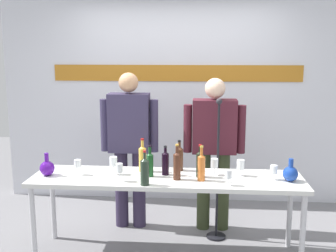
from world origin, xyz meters
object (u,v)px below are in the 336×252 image
wine_bottle_0 (143,157)px  wine_glass_right_2 (214,163)px  wine_bottle_7 (177,165)px  decanter_blue_right (290,173)px  wine_glass_left_0 (78,164)px  decanter_blue_left (47,168)px  wine_bottle_1 (179,158)px  microphone_stand (217,193)px  wine_bottle_4 (145,171)px  presenter_left (129,140)px  wine_glass_right_3 (241,165)px  wine_glass_left_2 (119,168)px  presenter_right (214,144)px  wine_bottle_6 (201,166)px  wine_bottle_5 (165,162)px  wine_glass_right_1 (228,175)px  wine_bottle_2 (200,163)px  wine_glass_right_0 (274,170)px  wine_bottle_3 (150,163)px  display_table (167,183)px  wine_glass_left_1 (113,162)px

wine_bottle_0 → wine_glass_right_2: (0.68, -0.07, -0.02)m
wine_glass_right_2 → wine_bottle_7: bearing=-154.6°
wine_bottle_7 → wine_glass_right_2: 0.38m
decanter_blue_right → wine_glass_left_0: (-1.94, 0.04, 0.03)m
decanter_blue_left → wine_bottle_1: 1.24m
wine_glass_right_2 → microphone_stand: bearing=81.7°
wine_bottle_4 → decanter_blue_left: bearing=167.8°
presenter_left → wine_glass_right_3: bearing=-25.7°
decanter_blue_left → wine_glass_right_2: (1.55, 0.13, 0.04)m
presenter_left → wine_bottle_4: (0.28, -0.87, -0.07)m
wine_bottle_1 → microphone_stand: microphone_stand is taller
wine_bottle_0 → wine_glass_left_2: 0.35m
presenter_right → wine_bottle_4: (-0.62, -0.87, -0.05)m
wine_bottle_0 → wine_bottle_4: (0.07, -0.40, -0.01)m
wine_bottle_0 → wine_bottle_4: size_ratio=1.05×
microphone_stand → decanter_blue_left: bearing=-164.5°
wine_bottle_6 → wine_glass_right_2: bearing=55.0°
wine_bottle_4 → wine_bottle_5: wine_bottle_4 is taller
presenter_left → wine_bottle_6: bearing=-42.8°
wine_glass_right_1 → wine_glass_right_3: wine_glass_right_3 is taller
wine_glass_left_0 → wine_glass_right_3: (1.51, 0.08, 0.00)m
wine_bottle_4 → wine_glass_left_0: size_ratio=2.13×
wine_bottle_7 → wine_bottle_2: bearing=24.3°
wine_glass_right_2 → wine_glass_right_0: bearing=-11.1°
decanter_blue_left → wine_bottle_3: (0.95, 0.04, 0.05)m
wine_glass_right_3 → wine_bottle_4: bearing=-158.9°
display_table → presenter_left: size_ratio=1.48×
wine_bottle_1 → decanter_blue_right: bearing=-14.3°
wine_bottle_1 → wine_bottle_4: bearing=-121.0°
microphone_stand → wine_bottle_0: bearing=-161.6°
wine_glass_left_0 → wine_bottle_0: bearing=15.0°
wine_bottle_1 → wine_bottle_2: bearing=-44.1°
wine_glass_right_3 → decanter_blue_right: bearing=-16.2°
wine_bottle_6 → wine_glass_right_3: wine_bottle_6 is taller
wine_bottle_4 → wine_glass_left_0: bearing=159.8°
wine_bottle_0 → wine_glass_left_0: wine_bottle_0 is taller
wine_bottle_4 → wine_bottle_5: 0.34m
presenter_right → wine_glass_right_0: (0.51, -0.64, -0.08)m
wine_glass_right_0 → wine_bottle_5: bearing=175.6°
wine_bottle_0 → presenter_left: bearing=113.7°
wine_bottle_4 → wine_glass_left_1: 0.44m
presenter_right → display_table: bearing=-125.8°
wine_glass_left_0 → wine_bottle_6: bearing=-4.2°
wine_bottle_4 → wine_glass_right_2: (0.61, 0.33, -0.01)m
wine_bottle_7 → microphone_stand: bearing=50.8°
wine_glass_right_0 → wine_bottle_7: bearing=-176.2°
display_table → microphone_stand: bearing=39.6°
presenter_right → wine_glass_right_3: size_ratio=10.74×
wine_bottle_3 → wine_glass_left_2: size_ratio=1.82×
wine_glass_right_3 → microphone_stand: (-0.19, 0.32, -0.40)m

